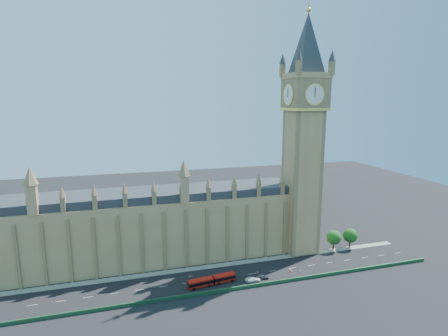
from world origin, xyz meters
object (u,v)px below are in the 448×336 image
object	(u,v)px
car_grey	(262,277)
car_silver	(251,280)
red_bus	(212,281)
car_white	(254,280)

from	to	relation	value
car_grey	car_silver	distance (m)	4.38
red_bus	car_grey	distance (m)	18.13
car_silver	car_white	world-z (taller)	car_white
car_grey	car_silver	bearing A→B (deg)	102.67
red_bus	car_white	bearing A→B (deg)	-15.14
car_silver	car_white	distance (m)	0.88
car_grey	car_white	size ratio (longest dim) A/B	0.92
car_white	car_grey	bearing A→B (deg)	-80.02
car_silver	car_white	xyz separation A→B (m)	(0.78, -0.40, 0.00)
red_bus	car_silver	size ratio (longest dim) A/B	4.01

